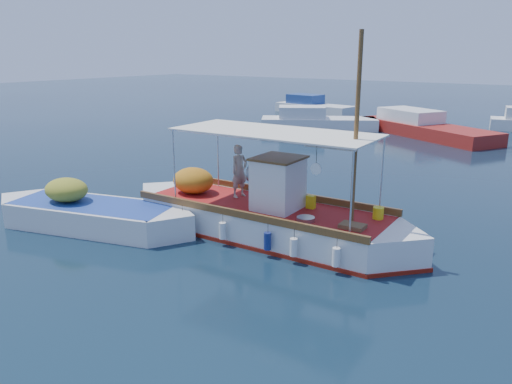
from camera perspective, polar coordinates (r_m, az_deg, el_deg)
The scene contains 6 objects.
ground at distance 14.45m, azimuth 2.88°, elevation -5.75°, with size 160.00×160.00×0.00m, color black.
fishing_caique at distance 14.89m, azimuth 0.66°, elevation -2.90°, with size 9.85×2.97×6.01m.
dinghy at distance 16.35m, azimuth -18.39°, elevation -2.63°, with size 6.81×3.27×1.72m.
bg_boat_nw at distance 35.68m, azimuth 6.77°, elevation 7.93°, with size 8.05×6.19×1.80m.
bg_boat_n at distance 34.43m, azimuth 18.46°, elevation 6.95°, with size 10.08×7.38×1.80m.
bg_boat_far_w at distance 45.17m, azimuth 6.50°, elevation 9.57°, with size 7.57×3.38×1.80m.
Camera 1 is at (7.04, -11.46, 5.30)m, focal length 35.00 mm.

